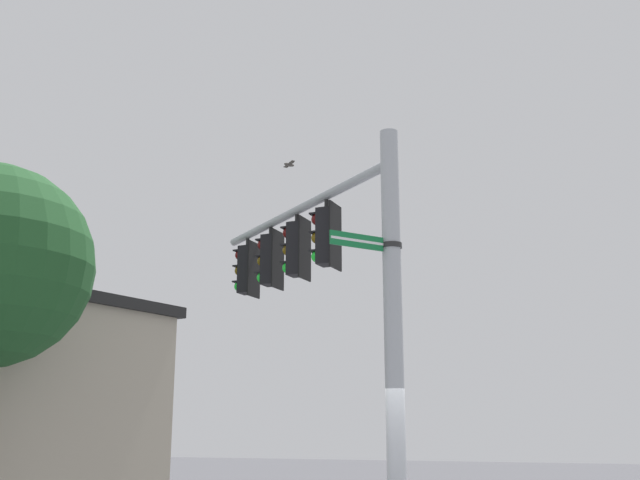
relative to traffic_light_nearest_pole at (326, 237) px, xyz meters
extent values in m
cylinder|color=#ADB2B7|center=(-1.16, -1.63, -1.99)|extent=(0.29, 0.29, 6.65)
cylinder|color=#ADB2B7|center=(0.63, 0.85, 0.79)|extent=(3.72, 5.08, 0.18)
cylinder|color=black|center=(0.00, -0.02, 0.61)|extent=(0.08, 0.08, 0.18)
cube|color=black|center=(0.00, -0.02, -0.01)|extent=(0.36, 0.30, 1.05)
sphere|color=#590F0F|center=(0.00, 0.17, 0.34)|extent=(0.22, 0.22, 0.22)
cube|color=black|center=(0.00, 0.19, 0.44)|extent=(0.24, 0.20, 0.03)
sphere|color=brown|center=(0.00, 0.17, -0.01)|extent=(0.22, 0.22, 0.22)
cube|color=black|center=(0.00, 0.19, 0.09)|extent=(0.24, 0.20, 0.03)
sphere|color=#1EE533|center=(0.00, 0.17, -0.36)|extent=(0.22, 0.22, 0.22)
cube|color=black|center=(0.00, 0.19, -0.26)|extent=(0.24, 0.20, 0.03)
cube|color=black|center=(0.00, -0.19, -0.01)|extent=(0.54, 0.03, 1.22)
cylinder|color=black|center=(0.66, 0.90, 0.61)|extent=(0.08, 0.08, 0.18)
cube|color=black|center=(0.66, 0.90, -0.01)|extent=(0.36, 0.30, 1.05)
sphere|color=#590F0F|center=(0.66, 1.08, 0.34)|extent=(0.22, 0.22, 0.22)
cube|color=black|center=(0.66, 1.10, 0.44)|extent=(0.24, 0.20, 0.03)
sphere|color=brown|center=(0.66, 1.08, -0.01)|extent=(0.22, 0.22, 0.22)
cube|color=black|center=(0.66, 1.10, 0.09)|extent=(0.24, 0.20, 0.03)
sphere|color=#1EE533|center=(0.66, 1.08, -0.36)|extent=(0.22, 0.22, 0.22)
cube|color=black|center=(0.66, 1.10, -0.26)|extent=(0.24, 0.20, 0.03)
cube|color=black|center=(0.66, 0.73, -0.01)|extent=(0.54, 0.03, 1.22)
cylinder|color=black|center=(1.32, 1.81, 0.61)|extent=(0.08, 0.08, 0.18)
cube|color=black|center=(1.32, 1.81, -0.01)|extent=(0.36, 0.30, 1.05)
sphere|color=#590F0F|center=(1.32, 2.00, 0.34)|extent=(0.22, 0.22, 0.22)
cube|color=black|center=(1.32, 2.02, 0.44)|extent=(0.24, 0.20, 0.03)
sphere|color=brown|center=(1.32, 2.00, -0.01)|extent=(0.22, 0.22, 0.22)
cube|color=black|center=(1.32, 2.02, 0.09)|extent=(0.24, 0.20, 0.03)
sphere|color=#1EE533|center=(1.32, 2.00, -0.36)|extent=(0.22, 0.22, 0.22)
cube|color=black|center=(1.32, 2.02, -0.26)|extent=(0.24, 0.20, 0.03)
cube|color=black|center=(1.32, 1.64, -0.01)|extent=(0.54, 0.03, 1.22)
cylinder|color=black|center=(1.98, 2.73, 0.61)|extent=(0.08, 0.08, 0.18)
cube|color=black|center=(1.98, 2.73, -0.01)|extent=(0.36, 0.30, 1.05)
sphere|color=#590F0F|center=(1.98, 2.92, 0.34)|extent=(0.22, 0.22, 0.22)
cube|color=black|center=(1.98, 2.94, 0.44)|extent=(0.24, 0.20, 0.03)
sphere|color=brown|center=(1.98, 2.92, -0.01)|extent=(0.22, 0.22, 0.22)
cube|color=black|center=(1.98, 2.94, 0.09)|extent=(0.24, 0.20, 0.03)
sphere|color=#1EE533|center=(1.98, 2.92, -0.36)|extent=(0.22, 0.22, 0.22)
cube|color=black|center=(1.98, 2.94, -0.26)|extent=(0.24, 0.20, 0.03)
cube|color=black|center=(1.98, 2.56, -0.01)|extent=(0.54, 0.03, 1.22)
cube|color=#147238|center=(-1.69, -1.25, -0.59)|extent=(0.81, 0.59, 0.22)
cube|color=white|center=(-1.69, -1.27, -0.59)|extent=(0.79, 0.57, 0.04)
cylinder|color=#262626|center=(-1.16, -1.63, -0.59)|extent=(0.33, 0.33, 0.08)
ellipsoid|color=#4C4742|center=(2.93, 2.19, 2.67)|extent=(0.27, 0.23, 0.09)
cube|color=#4C4742|center=(2.91, 2.18, 2.68)|extent=(0.29, 0.36, 0.06)
cube|color=#4C4742|center=(2.94, 2.21, 2.68)|extent=(0.29, 0.36, 0.03)
camera|label=1|loc=(-12.31, -5.30, -3.45)|focal=42.73mm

